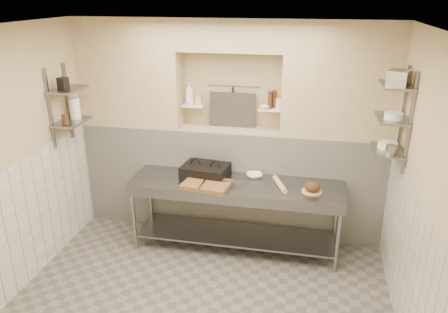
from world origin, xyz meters
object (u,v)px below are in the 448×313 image
(cutting_board, at_px, (207,185))
(prep_table, at_px, (235,202))
(rolling_pin, at_px, (280,184))
(bowl_alcove, at_px, (264,107))
(panini_press, at_px, (205,171))
(bottle_soap, at_px, (190,94))
(jug_left, at_px, (75,108))
(mixing_bowl, at_px, (254,175))
(bread_loaf, at_px, (312,186))

(cutting_board, bearing_deg, prep_table, 25.26)
(prep_table, xyz_separation_m, rolling_pin, (0.53, 0.01, 0.29))
(rolling_pin, bearing_deg, cutting_board, -169.08)
(bowl_alcove, bearing_deg, panini_press, -149.64)
(bottle_soap, xyz_separation_m, jug_left, (-1.31, -0.55, -0.11))
(mixing_bowl, relative_size, rolling_pin, 0.48)
(bread_loaf, xyz_separation_m, bottle_soap, (-1.62, 0.58, 0.89))
(bottle_soap, height_order, jug_left, bottle_soap)
(bread_loaf, relative_size, bowl_alcove, 1.41)
(mixing_bowl, distance_m, rolling_pin, 0.40)
(prep_table, bearing_deg, bread_loaf, -3.44)
(prep_table, relative_size, bread_loaf, 14.02)
(cutting_board, bearing_deg, rolling_pin, 10.92)
(cutting_board, xyz_separation_m, bottle_soap, (-0.38, 0.68, 0.93))
(prep_table, height_order, jug_left, jug_left)
(bowl_alcove, bearing_deg, rolling_pin, -62.55)
(prep_table, distance_m, jug_left, 2.29)
(prep_table, height_order, bread_loaf, bread_loaf)
(bottle_soap, bearing_deg, cutting_board, -61.05)
(rolling_pin, xyz_separation_m, bread_loaf, (0.38, -0.07, 0.04))
(bowl_alcove, height_order, jug_left, jug_left)
(rolling_pin, xyz_separation_m, jug_left, (-2.55, -0.04, 0.81))
(bottle_soap, height_order, bowl_alcove, bottle_soap)
(panini_press, relative_size, bottle_soap, 2.13)
(rolling_pin, xyz_separation_m, bottle_soap, (-1.24, 0.52, 0.92))
(prep_table, relative_size, bottle_soap, 9.11)
(panini_press, height_order, bottle_soap, bottle_soap)
(mixing_bowl, xyz_separation_m, bread_loaf, (0.72, -0.29, 0.04))
(cutting_board, height_order, bread_loaf, bread_loaf)
(panini_press, distance_m, bottle_soap, 1.01)
(mixing_bowl, bearing_deg, jug_left, -173.28)
(prep_table, distance_m, bread_loaf, 0.97)
(panini_press, xyz_separation_m, cutting_board, (0.08, -0.29, -0.05))
(prep_table, distance_m, panini_press, 0.55)
(rolling_pin, height_order, bowl_alcove, bowl_alcove)
(cutting_board, relative_size, bottle_soap, 1.93)
(panini_press, xyz_separation_m, bottle_soap, (-0.29, 0.39, 0.88))
(prep_table, xyz_separation_m, bottle_soap, (-0.70, 0.53, 1.21))
(panini_press, relative_size, mixing_bowl, 3.06)
(prep_table, relative_size, panini_press, 4.28)
(cutting_board, distance_m, jug_left, 1.88)
(bread_loaf, height_order, bowl_alcove, bowl_alcove)
(prep_table, relative_size, jug_left, 10.12)
(jug_left, bearing_deg, panini_press, 5.82)
(panini_press, xyz_separation_m, mixing_bowl, (0.61, 0.10, -0.05))
(panini_press, height_order, rolling_pin, panini_press)
(prep_table, xyz_separation_m, cutting_board, (-0.33, -0.15, 0.28))
(panini_press, bearing_deg, rolling_pin, -0.24)
(mixing_bowl, xyz_separation_m, bottle_soap, (-0.90, 0.29, 0.93))
(mixing_bowl, relative_size, bottle_soap, 0.70)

